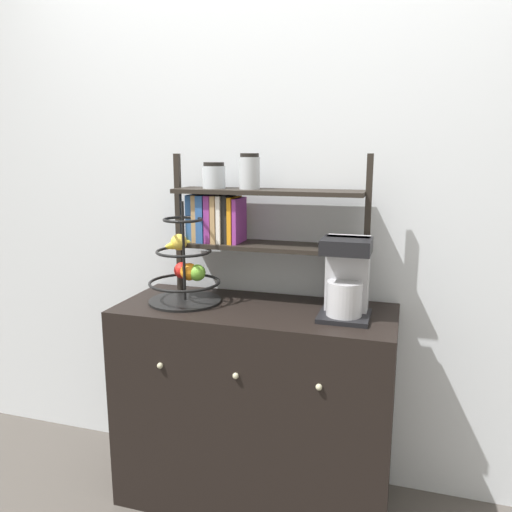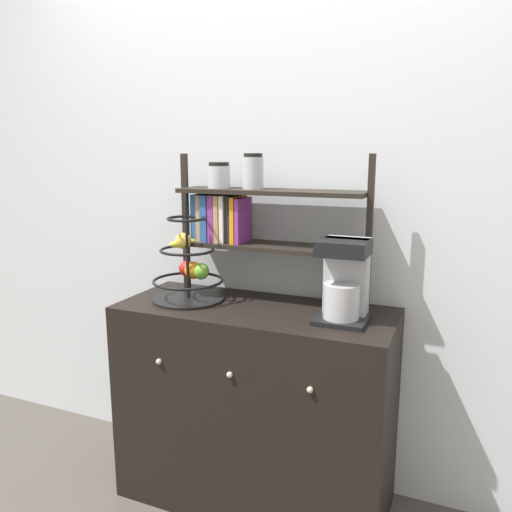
% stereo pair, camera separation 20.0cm
% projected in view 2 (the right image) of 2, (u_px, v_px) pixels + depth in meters
% --- Properties ---
extents(wall_back, '(7.00, 0.05, 2.60)m').
position_uv_depth(wall_back, '(280.00, 198.00, 2.22)').
color(wall_back, silver).
rests_on(wall_back, ground_plane).
extents(sideboard, '(1.14, 0.49, 0.87)m').
position_uv_depth(sideboard, '(255.00, 405.00, 2.13)').
color(sideboard, black).
rests_on(sideboard, ground_plane).
extents(coffee_maker, '(0.19, 0.20, 0.31)m').
position_uv_depth(coffee_maker, '(344.00, 281.00, 1.87)').
color(coffee_maker, black).
rests_on(coffee_maker, sideboard).
extents(fruit_stand, '(0.31, 0.31, 0.43)m').
position_uv_depth(fruit_stand, '(189.00, 269.00, 2.15)').
color(fruit_stand, black).
rests_on(fruit_stand, sideboard).
extents(shelf_hutch, '(0.85, 0.20, 0.62)m').
position_uv_depth(shelf_hutch, '(245.00, 213.00, 2.13)').
color(shelf_hutch, black).
rests_on(shelf_hutch, sideboard).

